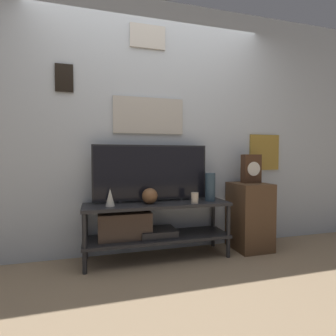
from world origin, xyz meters
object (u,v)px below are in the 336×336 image
(vase_round_glass, at_px, (150,196))
(mantel_clock, at_px, (251,169))
(vase_tall_ceramic, at_px, (210,187))
(candle_jar, at_px, (195,198))
(television, at_px, (151,173))
(vase_slim_bronze, at_px, (110,197))

(vase_round_glass, distance_m, mantel_clock, 1.20)
(vase_tall_ceramic, xyz_separation_m, candle_jar, (-0.21, -0.10, -0.09))
(vase_round_glass, xyz_separation_m, mantel_clock, (1.18, 0.06, 0.25))
(television, xyz_separation_m, mantel_clock, (1.13, -0.06, 0.03))
(television, height_order, candle_jar, television)
(television, distance_m, vase_tall_ceramic, 0.64)
(television, relative_size, mantel_clock, 3.72)
(vase_slim_bronze, xyz_separation_m, mantel_clock, (1.56, 0.08, 0.25))
(vase_round_glass, relative_size, vase_slim_bronze, 0.94)
(television, height_order, mantel_clock, television)
(mantel_clock, bearing_deg, vase_slim_bronze, -177.17)
(vase_tall_ceramic, relative_size, candle_jar, 2.69)
(vase_slim_bronze, bearing_deg, candle_jar, -5.59)
(vase_tall_ceramic, distance_m, vase_round_glass, 0.65)
(television, xyz_separation_m, vase_round_glass, (-0.04, -0.12, -0.22))
(candle_jar, height_order, mantel_clock, mantel_clock)
(candle_jar, bearing_deg, mantel_clock, 11.99)
(vase_tall_ceramic, bearing_deg, candle_jar, -155.18)
(vase_tall_ceramic, relative_size, vase_slim_bronze, 1.77)
(television, bearing_deg, candle_jar, -29.36)
(mantel_clock, bearing_deg, vase_tall_ceramic, -173.64)
(vase_slim_bronze, relative_size, mantel_clock, 0.52)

